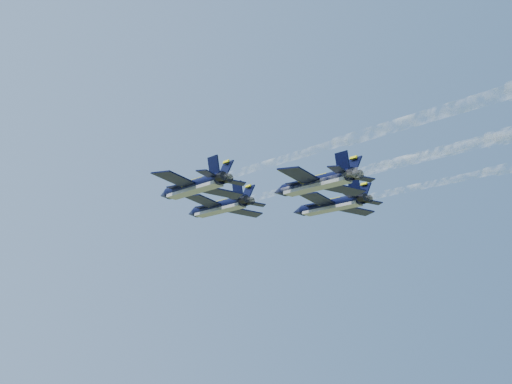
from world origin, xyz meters
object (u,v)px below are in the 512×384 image
jet_lead (219,207)px  jet_right (330,205)px  jet_slot (315,183)px  jet_left (193,187)px

jet_lead → jet_right: bearing=-41.0°
jet_right → jet_slot: (-11.49, -11.97, 0.00)m
jet_left → jet_slot: bearing=-43.6°
jet_lead → jet_slot: size_ratio=1.00×
jet_slot → jet_lead: bearing=91.6°
jet_left → jet_right: (24.20, 1.53, 0.00)m
jet_right → jet_slot: same height
jet_lead → jet_right: (13.74, -10.28, 0.00)m
jet_lead → jet_right: same height
jet_left → jet_slot: 16.44m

